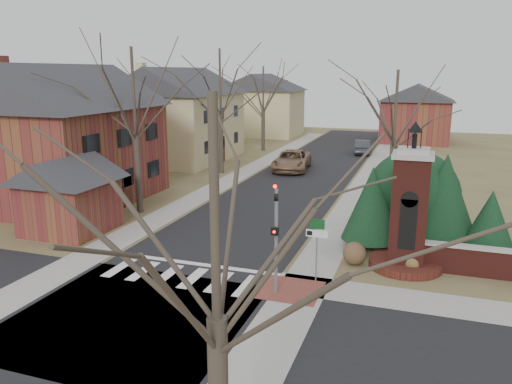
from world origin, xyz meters
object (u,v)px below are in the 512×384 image
at_px(traffic_signal_pole, 276,230).
at_px(distant_car, 362,147).
at_px(sign_post, 317,238).
at_px(brick_gate_monument, 408,221).
at_px(pickup_truck, 292,160).

distance_m(traffic_signal_pole, distant_car, 35.85).
bearing_deg(distant_car, sign_post, 87.03).
distance_m(traffic_signal_pole, brick_gate_monument, 6.47).
height_order(traffic_signal_pole, sign_post, traffic_signal_pole).
xyz_separation_m(sign_post, brick_gate_monument, (3.41, 3.01, 0.22)).
bearing_deg(sign_post, brick_gate_monument, 41.42).
height_order(traffic_signal_pole, pickup_truck, traffic_signal_pole).
bearing_deg(brick_gate_monument, pickup_truck, 117.74).
bearing_deg(pickup_truck, traffic_signal_pole, -82.68).
relative_size(sign_post, distant_car, 0.61).
relative_size(brick_gate_monument, pickup_truck, 1.04).
relative_size(traffic_signal_pole, brick_gate_monument, 0.69).
height_order(traffic_signal_pole, distant_car, traffic_signal_pole).
distance_m(traffic_signal_pole, sign_post, 2.02).
xyz_separation_m(pickup_truck, distant_car, (4.73, 11.21, -0.12)).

